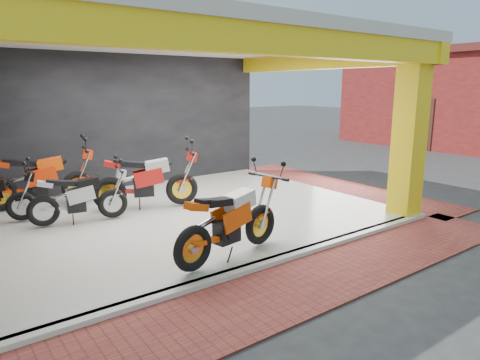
% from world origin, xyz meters
% --- Properties ---
extents(ground, '(80.00, 80.00, 0.00)m').
position_xyz_m(ground, '(0.00, 0.00, 0.00)').
color(ground, '#2D2D30').
rests_on(ground, ground).
extents(showroom_floor, '(8.00, 6.00, 0.10)m').
position_xyz_m(showroom_floor, '(0.00, 2.00, 0.05)').
color(showroom_floor, silver).
rests_on(showroom_floor, ground).
extents(showroom_ceiling, '(8.40, 6.40, 0.20)m').
position_xyz_m(showroom_ceiling, '(0.00, 2.00, 3.60)').
color(showroom_ceiling, beige).
rests_on(showroom_ceiling, corner_column).
extents(back_wall, '(8.20, 0.20, 3.50)m').
position_xyz_m(back_wall, '(0.00, 5.10, 1.75)').
color(back_wall, black).
rests_on(back_wall, ground).
extents(corner_column, '(0.50, 0.50, 3.50)m').
position_xyz_m(corner_column, '(3.75, -0.75, 1.75)').
color(corner_column, yellow).
rests_on(corner_column, ground).
extents(header_beam_front, '(8.40, 0.30, 0.40)m').
position_xyz_m(header_beam_front, '(0.00, -1.00, 3.30)').
color(header_beam_front, yellow).
rests_on(header_beam_front, corner_column).
extents(header_beam_right, '(0.30, 6.40, 0.40)m').
position_xyz_m(header_beam_right, '(4.00, 2.00, 3.30)').
color(header_beam_right, yellow).
rests_on(header_beam_right, corner_column).
extents(floor_kerb, '(8.00, 0.20, 0.10)m').
position_xyz_m(floor_kerb, '(0.00, -1.02, 0.05)').
color(floor_kerb, silver).
rests_on(floor_kerb, ground).
extents(paver_front, '(9.00, 1.40, 0.03)m').
position_xyz_m(paver_front, '(0.00, -1.80, 0.01)').
color(paver_front, brown).
rests_on(paver_front, ground).
extents(paver_right, '(1.40, 7.00, 0.03)m').
position_xyz_m(paver_right, '(4.80, 2.00, 0.01)').
color(paver_right, brown).
rests_on(paver_right, ground).
extents(moto_hero, '(2.36, 1.23, 1.37)m').
position_xyz_m(moto_hero, '(0.13, -0.46, 0.79)').
color(moto_hero, '#E64909').
rests_on(moto_hero, showroom_floor).
extents(moto_row_a, '(2.51, 1.63, 1.44)m').
position_xyz_m(moto_row_a, '(0.27, 2.45, 0.82)').
color(moto_row_a, red).
rests_on(moto_row_a, showroom_floor).
extents(moto_row_b, '(2.04, 1.07, 1.19)m').
position_xyz_m(moto_row_b, '(-1.31, 2.42, 0.69)').
color(moto_row_b, '#B4B6BC').
rests_on(moto_row_b, showroom_floor).
extents(moto_row_c, '(2.53, 1.35, 1.47)m').
position_xyz_m(moto_row_c, '(-1.52, 3.98, 0.83)').
color(moto_row_c, red).
rests_on(moto_row_c, showroom_floor).
extents(moto_row_d, '(2.05, 1.26, 1.18)m').
position_xyz_m(moto_row_d, '(-2.80, 3.27, 0.69)').
color(moto_row_d, black).
rests_on(moto_row_d, showroom_floor).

